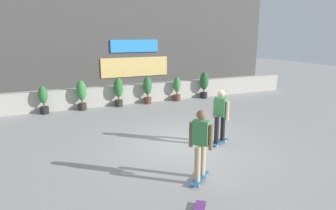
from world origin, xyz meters
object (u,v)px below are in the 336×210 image
at_px(potted_plant_2, 118,90).
at_px(potted_plant_5, 204,83).
at_px(potted_plant_3, 148,89).
at_px(skater_by_wall_left, 201,142).
at_px(skater_far_left, 220,114).
at_px(potted_plant_1, 82,94).
at_px(potted_plant_0, 43,99).
at_px(potted_plant_4, 177,88).

relative_size(potted_plant_2, potted_plant_5, 0.98).
distance_m(potted_plant_2, potted_plant_3, 1.42).
xyz_separation_m(potted_plant_3, skater_by_wall_left, (-1.52, -7.76, 0.21)).
relative_size(potted_plant_3, skater_far_left, 0.78).
xyz_separation_m(potted_plant_1, skater_far_left, (3.27, -5.94, 0.20)).
height_order(potted_plant_1, potted_plant_3, potted_plant_1).
bearing_deg(potted_plant_1, skater_far_left, -61.21).
bearing_deg(potted_plant_3, potted_plant_0, 180.00).
relative_size(potted_plant_0, potted_plant_5, 0.87).
xyz_separation_m(potted_plant_4, skater_by_wall_left, (-3.09, -7.76, 0.31)).
xyz_separation_m(potted_plant_4, skater_far_left, (-1.37, -5.94, 0.31)).
bearing_deg(skater_far_left, potted_plant_4, 77.06).
bearing_deg(potted_plant_5, skater_far_left, -116.19).
bearing_deg(potted_plant_3, potted_plant_2, 180.00).
bearing_deg(potted_plant_2, potted_plant_0, 180.00).
xyz_separation_m(potted_plant_1, potted_plant_5, (6.19, -0.00, 0.03)).
bearing_deg(potted_plant_5, potted_plant_4, 180.00).
bearing_deg(potted_plant_1, skater_by_wall_left, -78.73).
bearing_deg(potted_plant_0, potted_plant_5, -0.00).
bearing_deg(potted_plant_3, potted_plant_1, 180.00).
height_order(potted_plant_0, potted_plant_2, potted_plant_2).
bearing_deg(skater_by_wall_left, potted_plant_3, 78.89).
bearing_deg(potted_plant_3, skater_far_left, -88.12).
relative_size(potted_plant_2, skater_by_wall_left, 0.79).
bearing_deg(potted_plant_4, potted_plant_5, 0.00).
distance_m(potted_plant_0, potted_plant_4, 6.19).
height_order(potted_plant_3, potted_plant_5, potted_plant_5).
xyz_separation_m(potted_plant_0, potted_plant_4, (6.19, -0.00, -0.00)).
relative_size(potted_plant_3, skater_by_wall_left, 0.78).
xyz_separation_m(potted_plant_5, skater_far_left, (-2.92, -5.94, 0.16)).
bearing_deg(potted_plant_2, skater_by_wall_left, -90.78).
height_order(potted_plant_2, potted_plant_4, potted_plant_2).
height_order(potted_plant_0, potted_plant_4, potted_plant_0).
distance_m(potted_plant_2, skater_by_wall_left, 7.76).
distance_m(potted_plant_3, potted_plant_5, 3.12).
relative_size(potted_plant_1, potted_plant_2, 0.99).
height_order(potted_plant_0, skater_far_left, skater_far_left).
distance_m(potted_plant_0, potted_plant_5, 7.75).
relative_size(potted_plant_5, skater_far_left, 0.81).
bearing_deg(potted_plant_3, skater_by_wall_left, -101.11).
bearing_deg(potted_plant_4, potted_plant_2, 180.00).
bearing_deg(skater_far_left, potted_plant_5, 63.81).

